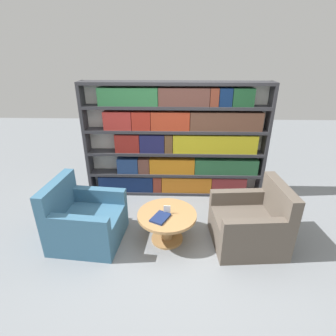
# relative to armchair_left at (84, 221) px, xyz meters

# --- Properties ---
(ground_plane) EXTENTS (14.00, 14.00, 0.00)m
(ground_plane) POSITION_rel_armchair_left_xyz_m (1.21, -0.08, -0.29)
(ground_plane) COLOR gray
(bookshelf) EXTENTS (3.08, 0.30, 1.96)m
(bookshelf) POSITION_rel_armchair_left_xyz_m (1.26, 1.37, 0.67)
(bookshelf) COLOR silver
(bookshelf) RESTS_ON ground_plane
(armchair_left) EXTENTS (0.96, 0.90, 0.88)m
(armchair_left) POSITION_rel_armchair_left_xyz_m (0.00, 0.00, 0.00)
(armchair_left) COLOR #386684
(armchair_left) RESTS_ON ground_plane
(armchair_right) EXTENTS (0.94, 0.89, 0.88)m
(armchair_right) POSITION_rel_armchair_left_xyz_m (2.23, -0.00, 0.00)
(armchair_right) COLOR brown
(armchair_right) RESTS_ON ground_plane
(coffee_table) EXTENTS (0.79, 0.79, 0.43)m
(coffee_table) POSITION_rel_armchair_left_xyz_m (1.12, 0.03, 0.01)
(coffee_table) COLOR #AD7F4C
(coffee_table) RESTS_ON ground_plane
(table_sign) EXTENTS (0.09, 0.06, 0.12)m
(table_sign) POSITION_rel_armchair_left_xyz_m (1.12, 0.03, 0.18)
(table_sign) COLOR black
(table_sign) RESTS_ON coffee_table
(stray_book) EXTENTS (0.28, 0.32, 0.03)m
(stray_book) POSITION_rel_armchair_left_xyz_m (1.03, -0.09, 0.15)
(stray_book) COLOR navy
(stray_book) RESTS_ON coffee_table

